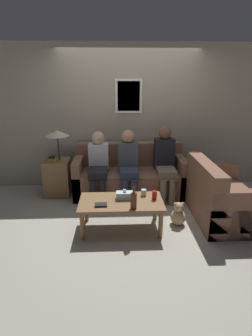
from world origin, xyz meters
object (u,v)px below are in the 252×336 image
at_px(teddy_bear, 178,215).
at_px(person_right, 165,160).
at_px(couch_main, 130,176).
at_px(coffee_table, 121,205).
at_px(wine_bottle, 134,200).
at_px(person_middle, 128,162).
at_px(drinking_glass, 144,193).
at_px(person_left, 98,163).
at_px(couch_side, 220,199).

bearing_deg(teddy_bear, person_right, 92.07).
distance_m(couch_main, person_right, 0.72).
xyz_separation_m(coffee_table, wine_bottle, (0.15, -0.22, 0.17)).
bearing_deg(person_middle, drinking_glass, -78.95).
relative_size(wine_bottle, person_middle, 0.25).
bearing_deg(couch_main, person_left, -162.75).
height_order(person_middle, teddy_bear, person_middle).
bearing_deg(couch_side, wine_bottle, 109.00).
bearing_deg(coffee_table, person_right, 53.56).
xyz_separation_m(wine_bottle, drinking_glass, (0.17, 0.38, -0.07)).
height_order(couch_side, drinking_glass, couch_side).
distance_m(person_left, person_right, 1.15).
xyz_separation_m(couch_side, coffee_table, (-1.47, -0.23, 0.06)).
bearing_deg(coffee_table, teddy_bear, 5.90).
height_order(couch_side, teddy_bear, couch_side).
relative_size(person_middle, person_right, 0.96).
bearing_deg(couch_side, couch_main, 51.76).
distance_m(drinking_glass, person_left, 1.16).
relative_size(couch_side, teddy_bear, 3.53).
relative_size(drinking_glass, person_middle, 0.08).
distance_m(wine_bottle, person_left, 1.40).
height_order(person_right, teddy_bear, person_right).
bearing_deg(couch_side, coffee_table, 99.01).
bearing_deg(person_right, wine_bottle, -116.19).
height_order(couch_main, person_left, person_left).
bearing_deg(person_middle, coffee_table, -98.12).
xyz_separation_m(couch_main, teddy_bear, (0.64, -1.16, -0.16)).
distance_m(coffee_table, wine_bottle, 0.32).
bearing_deg(person_middle, person_left, 176.87).
height_order(couch_main, person_middle, person_middle).
xyz_separation_m(person_right, teddy_bear, (0.04, -0.98, -0.52)).
xyz_separation_m(person_middle, person_right, (0.63, 0.01, 0.02)).
bearing_deg(person_left, teddy_bear, -39.97).
relative_size(coffee_table, wine_bottle, 3.85).
relative_size(couch_main, wine_bottle, 6.61).
relative_size(coffee_table, person_middle, 0.97).
bearing_deg(couch_main, coffee_table, -98.30).
bearing_deg(coffee_table, person_middle, 81.88).
distance_m(couch_side, person_left, 2.04).
relative_size(wine_bottle, person_right, 0.24).
height_order(wine_bottle, person_left, person_left).
distance_m(couch_main, couch_side, 1.64).
xyz_separation_m(person_left, teddy_bear, (1.18, -0.99, -0.48)).
distance_m(coffee_table, person_middle, 1.10).
xyz_separation_m(coffee_table, person_left, (-0.36, 1.08, 0.26)).
distance_m(drinking_glass, person_right, 1.03).
relative_size(couch_side, wine_bottle, 4.10).
distance_m(wine_bottle, teddy_bear, 0.83).
bearing_deg(person_right, drinking_glass, -117.03).
relative_size(couch_main, person_left, 1.70).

